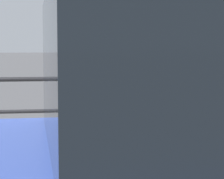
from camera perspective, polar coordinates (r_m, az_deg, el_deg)
The scene contains 3 objects.
parking_meter at distance 3.93m, azimuth -6.14°, elevation -0.08°, with size 0.18×0.19×1.45m.
pedestrian_at_meter at distance 4.04m, azimuth 3.14°, elevation -0.20°, with size 0.67×0.55×1.80m.
background_railing at distance 6.72m, azimuth -4.44°, elevation -0.88°, with size 24.06×0.06×0.99m.
Camera 1 is at (-0.45, -3.45, 1.60)m, focal length 79.65 mm.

